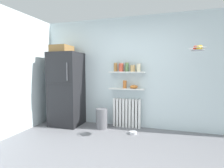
{
  "coord_description": "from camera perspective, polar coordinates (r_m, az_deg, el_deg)",
  "views": [
    {
      "loc": [
        0.79,
        -2.05,
        1.36
      ],
      "look_at": [
        -0.33,
        1.6,
        1.05
      ],
      "focal_mm": 27.74,
      "sensor_mm": 36.0,
      "label": 1
    }
  ],
  "objects": [
    {
      "name": "trash_bin",
      "position": [
        4.12,
        -3.44,
        -11.27
      ],
      "size": [
        0.26,
        0.26,
        0.46
      ],
      "primitive_type": "cylinder",
      "color": "slate",
      "rests_on": "ground_plane"
    },
    {
      "name": "storage_jar_1",
      "position": [
        4.07,
        3.04,
        5.58
      ],
      "size": [
        0.11,
        0.11,
        0.21
      ],
      "color": "#C64C38",
      "rests_on": "wall_shelf_upper"
    },
    {
      "name": "hanging_fruit_basket",
      "position": [
        3.53,
        26.47,
        10.54
      ],
      "size": [
        0.28,
        0.28,
        0.1
      ],
      "color": "#B2B2B7"
    },
    {
      "name": "storage_jar_4",
      "position": [
        3.99,
        8.79,
        5.39
      ],
      "size": [
        0.09,
        0.09,
        0.19
      ],
      "color": "beige",
      "rests_on": "wall_shelf_upper"
    },
    {
      "name": "side_wall_left",
      "position": [
        4.04,
        -31.9,
        3.08
      ],
      "size": [
        0.1,
        4.8,
        2.6
      ],
      "primitive_type": "cube",
      "color": "silver",
      "rests_on": "ground_plane"
    },
    {
      "name": "storage_jar_3",
      "position": [
        4.01,
        6.84,
        5.23
      ],
      "size": [
        0.11,
        0.11,
        0.16
      ],
      "color": "tan",
      "rests_on": "wall_shelf_upper"
    },
    {
      "name": "refrigerator",
      "position": [
        4.42,
        -14.8,
        -1.12
      ],
      "size": [
        0.72,
        0.68,
        1.95
      ],
      "color": "black",
      "rests_on": "ground_plane"
    },
    {
      "name": "shelf_bowl",
      "position": [
        4.02,
        7.22,
        -0.89
      ],
      "size": [
        0.19,
        0.19,
        0.08
      ],
      "primitive_type": "ellipsoid",
      "color": "orange",
      "rests_on": "wall_shelf_lower"
    },
    {
      "name": "ground_plane",
      "position": [
        3.0,
        -0.21,
        -22.31
      ],
      "size": [
        7.04,
        7.04,
        0.0
      ],
      "primitive_type": "plane",
      "color": "slate"
    },
    {
      "name": "pet_food_bowl",
      "position": [
        3.86,
        6.98,
        -15.65
      ],
      "size": [
        0.17,
        0.17,
        0.05
      ],
      "primitive_type": "cylinder",
      "color": "#B7B7BC",
      "rests_on": "ground_plane"
    },
    {
      "name": "storage_jar_0",
      "position": [
        4.1,
        1.18,
        5.62
      ],
      "size": [
        0.09,
        0.09,
        0.22
      ],
      "color": "olive",
      "rests_on": "wall_shelf_upper"
    },
    {
      "name": "radiator",
      "position": [
        4.19,
        4.91,
        -9.47
      ],
      "size": [
        0.66,
        0.12,
        0.68
      ],
      "color": "white",
      "rests_on": "ground_plane"
    },
    {
      "name": "vase",
      "position": [
        4.06,
        4.23,
        -0.12
      ],
      "size": [
        0.09,
        0.09,
        0.18
      ],
      "primitive_type": "cylinder",
      "color": "#CC7033",
      "rests_on": "wall_shelf_lower"
    },
    {
      "name": "wall_shelf_lower",
      "position": [
        4.06,
        4.88,
        -1.59
      ],
      "size": [
        0.82,
        0.22,
        0.02
      ],
      "primitive_type": "cube",
      "color": "white"
    },
    {
      "name": "storage_jar_2",
      "position": [
        4.04,
        4.93,
        5.67
      ],
      "size": [
        0.08,
        0.08,
        0.22
      ],
      "color": "#5B7F4C",
      "rests_on": "wall_shelf_upper"
    },
    {
      "name": "back_wall",
      "position": [
        4.18,
        6.12,
        3.79
      ],
      "size": [
        7.04,
        0.1,
        2.6
      ],
      "primitive_type": "cube",
      "color": "silver",
      "rests_on": "ground_plane"
    },
    {
      "name": "wall_shelf_upper",
      "position": [
        4.04,
        4.92,
        3.93
      ],
      "size": [
        0.82,
        0.22,
        0.02
      ],
      "primitive_type": "cube",
      "color": "white"
    }
  ]
}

